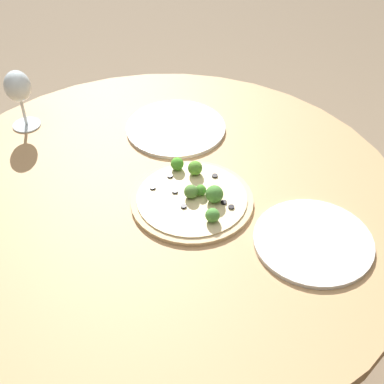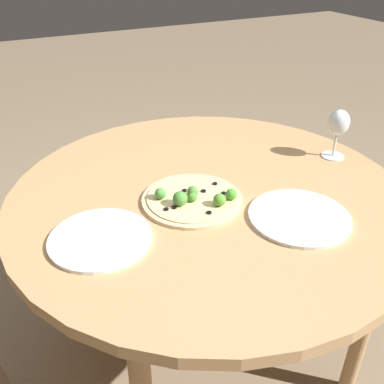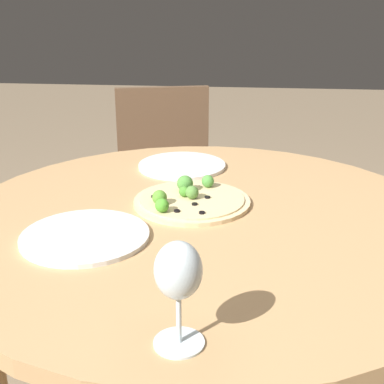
{
  "view_description": "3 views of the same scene",
  "coord_description": "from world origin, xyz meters",
  "px_view_note": "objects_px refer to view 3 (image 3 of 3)",
  "views": [
    {
      "loc": [
        -0.64,
        0.68,
        1.55
      ],
      "look_at": [
        -0.07,
        -0.03,
        0.75
      ],
      "focal_mm": 50.0,
      "sensor_mm": 36.0,
      "label": 1
    },
    {
      "loc": [
        -0.52,
        -0.94,
        1.37
      ],
      "look_at": [
        -0.07,
        -0.03,
        0.75
      ],
      "focal_mm": 40.0,
      "sensor_mm": 36.0,
      "label": 2
    },
    {
      "loc": [
        1.13,
        0.09,
        1.2
      ],
      "look_at": [
        -0.07,
        -0.03,
        0.75
      ],
      "focal_mm": 50.0,
      "sensor_mm": 36.0,
      "label": 3
    }
  ],
  "objects_px": {
    "chair": "(166,183)",
    "pizza": "(190,199)",
    "plate_near": "(182,165)",
    "plate_far": "(85,236)",
    "wine_glass": "(178,275)"
  },
  "relations": [
    {
      "from": "chair",
      "to": "pizza",
      "type": "bearing_deg",
      "value": -91.26
    },
    {
      "from": "plate_near",
      "to": "plate_far",
      "type": "xyz_separation_m",
      "value": [
        0.5,
        -0.14,
        0.0
      ]
    },
    {
      "from": "chair",
      "to": "wine_glass",
      "type": "relative_size",
      "value": 5.07
    },
    {
      "from": "chair",
      "to": "plate_near",
      "type": "distance_m",
      "value": 0.61
    },
    {
      "from": "plate_far",
      "to": "wine_glass",
      "type": "bearing_deg",
      "value": 35.78
    },
    {
      "from": "pizza",
      "to": "plate_far",
      "type": "relative_size",
      "value": 1.05
    },
    {
      "from": "chair",
      "to": "wine_glass",
      "type": "height_order",
      "value": "wine_glass"
    },
    {
      "from": "pizza",
      "to": "plate_near",
      "type": "bearing_deg",
      "value": -169.08
    },
    {
      "from": "plate_far",
      "to": "plate_near",
      "type": "bearing_deg",
      "value": 163.93
    },
    {
      "from": "pizza",
      "to": "wine_glass",
      "type": "relative_size",
      "value": 1.72
    },
    {
      "from": "chair",
      "to": "pizza",
      "type": "height_order",
      "value": "chair"
    },
    {
      "from": "chair",
      "to": "wine_glass",
      "type": "distance_m",
      "value": 1.44
    },
    {
      "from": "chair",
      "to": "plate_far",
      "type": "height_order",
      "value": "chair"
    },
    {
      "from": "plate_far",
      "to": "pizza",
      "type": "bearing_deg",
      "value": 137.67
    },
    {
      "from": "chair",
      "to": "pizza",
      "type": "xyz_separation_m",
      "value": [
        0.82,
        0.19,
        0.26
      ]
    }
  ]
}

